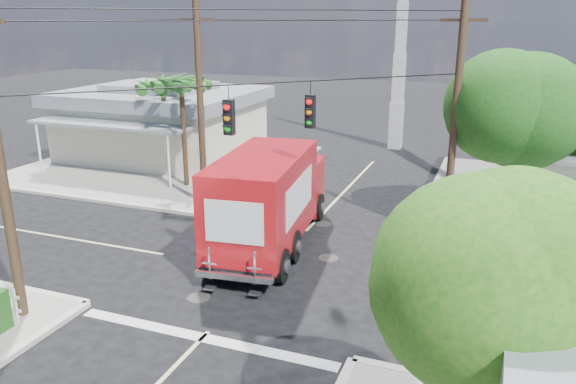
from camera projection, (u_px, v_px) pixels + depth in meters
The scene contains 12 objects.
ground at pixel (266, 272), 18.64m from camera, with size 120.00×120.00×0.00m, color black.
sidewalk_nw at pixel (166, 164), 32.04m from camera, with size 14.12×14.12×0.14m.
road_markings at pixel (248, 291), 17.33m from camera, with size 32.00×32.00×0.01m.
building_nw at pixel (162, 121), 33.19m from camera, with size 10.80×10.20×4.30m.
radio_tower at pixel (400, 59), 34.61m from camera, with size 0.80×0.80×17.00m.
tree_ne_front at pixel (515, 111), 20.78m from camera, with size 4.21×4.14×6.66m.
tree_se at pixel (499, 294), 8.58m from camera, with size 3.67×3.54×5.62m.
palm_nw_front at pixel (181, 85), 26.39m from camera, with size 3.01×3.08×5.59m.
palm_nw_back at pixel (163, 88), 28.52m from camera, with size 3.01×3.08×5.19m.
utility_poles at pixel (241, 121), 19.22m from camera, with size 12.00×10.68×9.00m.
vending_boxes at pixel (483, 217), 21.74m from camera, with size 1.90×0.50×1.10m.
delivery_truck at pixel (269, 199), 20.26m from camera, with size 3.49×8.53×3.60m.
Camera 1 is at (6.76, -15.62, 8.08)m, focal length 35.00 mm.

